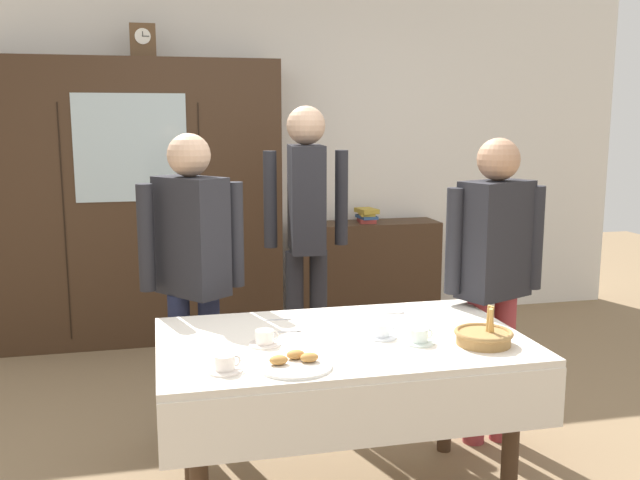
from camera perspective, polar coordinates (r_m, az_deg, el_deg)
name	(u,v)px	position (r m, az deg, el deg)	size (l,w,h in m)	color
ground_plane	(330,477)	(3.49, 0.79, -18.56)	(12.00, 12.00, 0.00)	#846B4C
back_wall	(250,157)	(5.69, -5.65, 6.69)	(6.40, 0.10, 2.70)	silver
dining_table	(343,364)	(3.02, 1.90, -9.99)	(1.54, 0.95, 0.74)	#3D2819
wall_cabinet	(134,203)	(5.37, -14.75, 2.89)	(2.13, 0.46, 2.07)	#3D2819
mantel_clock	(143,41)	(5.36, -14.10, 15.30)	(0.18, 0.11, 0.24)	brown
bookshelf_low	(366,273)	(5.77, 3.73, -2.63)	(1.17, 0.35, 0.83)	#3D2819
book_stack	(367,215)	(5.68, 3.79, 2.00)	(0.16, 0.22, 0.11)	#99332D
tea_cup_mid_left	(265,338)	(2.92, -4.47, -7.93)	(0.13, 0.13, 0.06)	white
tea_cup_far_right	(419,337)	(2.96, 8.02, -7.77)	(0.13, 0.13, 0.06)	silver
tea_cup_back_edge	(381,331)	(3.02, 4.96, -7.34)	(0.13, 0.13, 0.06)	white
tea_cup_center	(225,364)	(2.64, -7.67, -9.91)	(0.13, 0.13, 0.06)	white
bread_basket	(484,336)	(2.99, 13.07, -7.57)	(0.24, 0.24, 0.16)	#9E7542
pastry_plate	(295,363)	(2.68, -2.05, -9.93)	(0.28, 0.28, 0.05)	white
spoon_near_left	(397,313)	(3.39, 6.21, -5.86)	(0.12, 0.02, 0.01)	silver
spoon_mid_left	(283,319)	(3.27, -3.04, -6.40)	(0.12, 0.02, 0.01)	silver
spoon_center	(292,331)	(3.09, -2.26, -7.35)	(0.12, 0.02, 0.01)	silver
person_behind_table_left	(192,259)	(3.59, -10.27, -1.56)	(0.52, 0.41, 1.59)	#191E38
person_behind_table_right	(306,218)	(4.28, -1.12, 1.82)	(0.52, 0.38, 1.73)	#232328
person_beside_shelf	(494,263)	(3.63, 13.87, -1.79)	(0.52, 0.33, 1.57)	#933338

